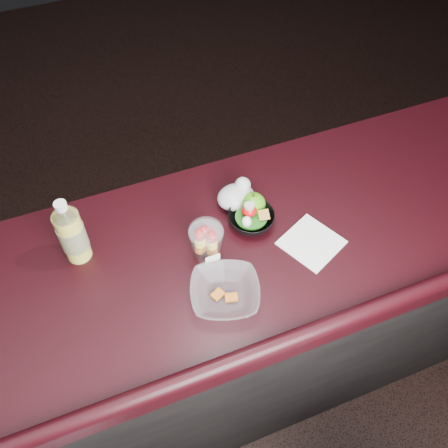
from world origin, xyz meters
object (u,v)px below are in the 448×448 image
Objects in this scene: lemonade_bottle at (72,235)px; snack_bowl at (251,218)px; fruit_cup at (206,240)px; green_apple at (253,204)px; takeout_bowl at (225,293)px.

lemonade_bottle is 0.54m from snack_bowl.
fruit_cup is 0.78× the size of snack_bowl.
green_apple is 0.45× the size of snack_bowl.
green_apple is (0.55, -0.04, -0.06)m from lemonade_bottle.
takeout_bowl is at bearing -128.57° from snack_bowl.
snack_bowl is at bearing 20.37° from fruit_cup.
fruit_cup is at bearing 88.88° from takeout_bowl.
lemonade_bottle is 0.56m from green_apple.
lemonade_bottle reaches higher than snack_bowl.
fruit_cup is 0.59× the size of takeout_bowl.
snack_bowl is at bearing -120.58° from green_apple.
fruit_cup is 0.19m from snack_bowl.
snack_bowl is (0.53, -0.08, -0.07)m from lemonade_bottle.
lemonade_bottle is at bearing 176.14° from green_apple.
fruit_cup is (0.36, -0.14, -0.03)m from lemonade_bottle.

